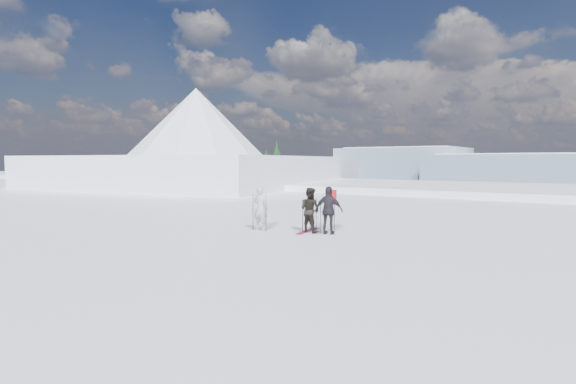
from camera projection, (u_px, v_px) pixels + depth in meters
name	position (u px, v px, depth m)	size (l,w,h in m)	color
lake_basin	(488.00, 271.00, 36.85)	(820.00, 820.00, 71.62)	white
near_ridge	(235.00, 214.00, 50.72)	(31.37, 35.68, 25.62)	white
skier_grey	(261.00, 208.00, 16.46)	(0.60, 0.39, 1.65)	#9EA3AC
skier_dark	(310.00, 210.00, 16.01)	(0.79, 0.61, 1.62)	black
skier_pack	(329.00, 210.00, 15.59)	(0.98, 0.41, 1.68)	black
backpack	(331.00, 179.00, 15.75)	(0.36, 0.20, 0.52)	red
ski_poles	(297.00, 215.00, 15.96)	(3.06, 0.74, 1.35)	black
skis_loose	(308.00, 231.00, 16.33)	(0.43, 1.70, 0.03)	black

